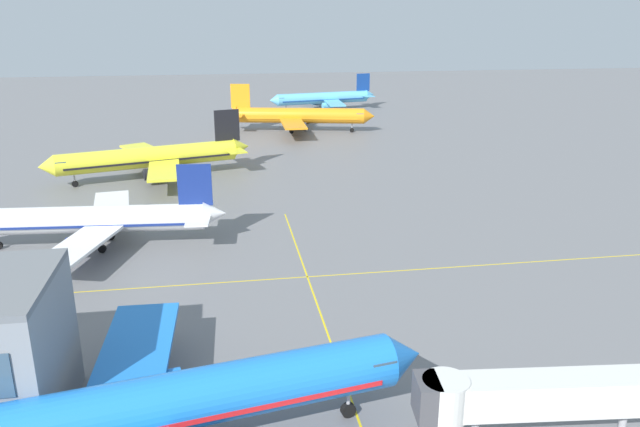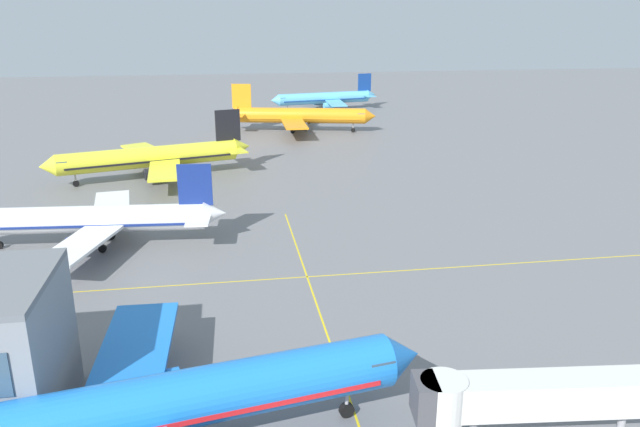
# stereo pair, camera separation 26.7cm
# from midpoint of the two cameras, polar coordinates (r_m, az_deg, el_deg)

# --- Properties ---
(airliner_front_gate) EXTENTS (40.70, 34.66, 12.69)m
(airliner_front_gate) POSITION_cam_midpoint_polar(r_m,az_deg,el_deg) (45.97, -15.17, -16.76)
(airliner_front_gate) COLOR blue
(airliner_front_gate) RESTS_ON ground
(airliner_second_row) EXTENTS (35.71, 30.71, 11.10)m
(airliner_second_row) POSITION_cam_midpoint_polar(r_m,az_deg,el_deg) (87.97, -19.99, -0.51)
(airliner_second_row) COLOR white
(airliner_second_row) RESTS_ON ground
(airliner_third_row) EXTENTS (38.51, 32.83, 12.15)m
(airliner_third_row) POSITION_cam_midpoint_polar(r_m,az_deg,el_deg) (121.30, -15.09, 5.02)
(airliner_third_row) COLOR yellow
(airliner_third_row) RESTS_ON ground
(airliner_far_left_stand) EXTENTS (39.55, 33.61, 12.39)m
(airliner_far_left_stand) POSITION_cam_midpoint_polar(r_m,az_deg,el_deg) (165.19, -1.87, 8.97)
(airliner_far_left_stand) COLOR orange
(airliner_far_left_stand) RESTS_ON ground
(airliner_far_right_stand) EXTENTS (35.83, 30.48, 11.18)m
(airliner_far_right_stand) POSITION_cam_midpoint_polar(r_m,az_deg,el_deg) (203.26, 0.53, 10.56)
(airliner_far_right_stand) COLOR #5BB7E5
(airliner_far_right_stand) RESTS_ON ground
(taxiway_markings) EXTENTS (168.67, 89.98, 0.01)m
(taxiway_markings) POSITION_cam_midpoint_polar(r_m,az_deg,el_deg) (56.56, 1.92, -14.13)
(taxiway_markings) COLOR yellow
(taxiway_markings) RESTS_ON ground
(jet_bridge) EXTENTS (18.08, 4.63, 5.58)m
(jet_bridge) POSITION_cam_midpoint_polar(r_m,az_deg,el_deg) (48.21, 18.00, -15.65)
(jet_bridge) COLOR silver
(jet_bridge) RESTS_ON ground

